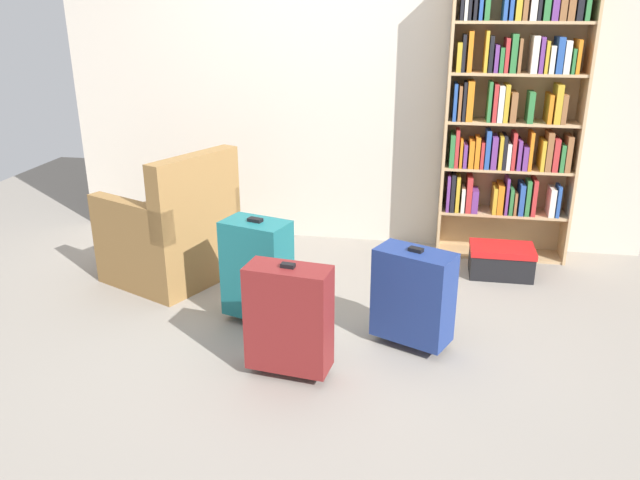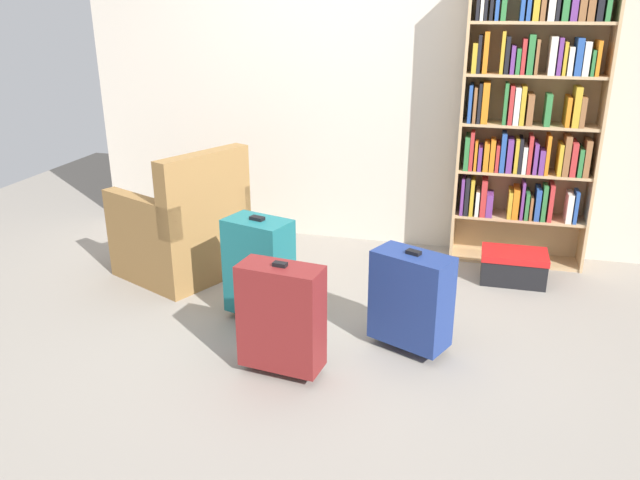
% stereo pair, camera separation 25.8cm
% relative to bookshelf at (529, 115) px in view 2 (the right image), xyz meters
% --- Properties ---
extents(ground_plane, '(7.80, 7.80, 0.00)m').
position_rel_bookshelf_xyz_m(ground_plane, '(-1.17, -1.48, -1.07)').
color(ground_plane, gray).
extents(back_wall, '(4.46, 0.10, 2.60)m').
position_rel_bookshelf_xyz_m(back_wall, '(-1.17, 0.20, 0.23)').
color(back_wall, beige).
rests_on(back_wall, ground).
extents(bookshelf, '(0.93, 0.27, 1.99)m').
position_rel_bookshelf_xyz_m(bookshelf, '(0.00, 0.00, 0.00)').
color(bookshelf, tan).
rests_on(bookshelf, ground).
extents(armchair, '(0.93, 0.93, 0.90)m').
position_rel_bookshelf_xyz_m(armchair, '(-2.24, -0.83, -0.75)').
color(armchair, olive).
rests_on(armchair, ground).
extents(mug, '(0.12, 0.08, 0.10)m').
position_rel_bookshelf_xyz_m(mug, '(-1.73, -0.99, -1.02)').
color(mug, red).
rests_on(mug, ground).
extents(storage_box, '(0.43, 0.29, 0.21)m').
position_rel_bookshelf_xyz_m(storage_box, '(-0.01, -0.40, -0.96)').
color(storage_box, black).
rests_on(storage_box, ground).
extents(suitcase_navy_blue, '(0.47, 0.36, 0.58)m').
position_rel_bookshelf_xyz_m(suitcase_navy_blue, '(-0.59, -1.48, -0.76)').
color(suitcase_navy_blue, navy).
rests_on(suitcase_navy_blue, ground).
extents(suitcase_teal, '(0.43, 0.33, 0.65)m').
position_rel_bookshelf_xyz_m(suitcase_teal, '(-1.50, -1.34, -0.73)').
color(suitcase_teal, '#19666B').
rests_on(suitcase_teal, ground).
extents(suitcase_dark_red, '(0.44, 0.24, 0.61)m').
position_rel_bookshelf_xyz_m(suitcase_dark_red, '(-1.19, -1.89, -0.75)').
color(suitcase_dark_red, maroon).
rests_on(suitcase_dark_red, ground).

